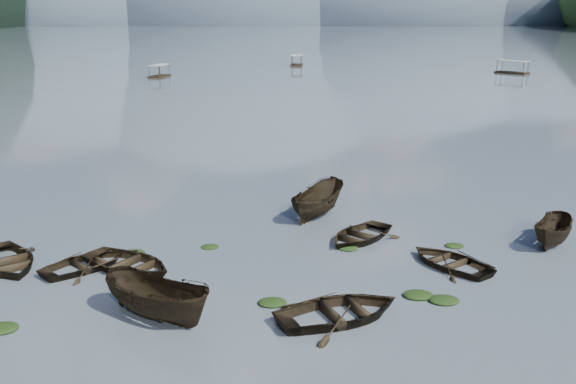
{
  "coord_description": "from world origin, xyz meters",
  "views": [
    {
      "loc": [
        -0.3,
        -20.12,
        10.9
      ],
      "look_at": [
        0.0,
        12.0,
        2.0
      ],
      "focal_mm": 40.0,
      "sensor_mm": 36.0,
      "label": 1
    }
  ],
  "objects_px": {
    "pontoon_centre": "(297,66)",
    "rowboat_3": "(450,266)",
    "rowboat_0": "(7,266)",
    "pontoon_left": "(160,77)"
  },
  "relations": [
    {
      "from": "rowboat_3",
      "to": "pontoon_centre",
      "type": "relative_size",
      "value": 0.68
    },
    {
      "from": "rowboat_0",
      "to": "pontoon_centre",
      "type": "distance_m",
      "value": 117.7
    },
    {
      "from": "rowboat_0",
      "to": "pontoon_centre",
      "type": "bearing_deg",
      "value": 47.19
    },
    {
      "from": "pontoon_centre",
      "to": "rowboat_3",
      "type": "bearing_deg",
      "value": -83.96
    },
    {
      "from": "pontoon_left",
      "to": "pontoon_centre",
      "type": "xyz_separation_m",
      "value": [
        25.39,
        26.23,
        0.0
      ]
    },
    {
      "from": "rowboat_3",
      "to": "pontoon_left",
      "type": "relative_size",
      "value": 0.74
    },
    {
      "from": "rowboat_3",
      "to": "pontoon_centre",
      "type": "height_order",
      "value": "pontoon_centre"
    },
    {
      "from": "rowboat_3",
      "to": "rowboat_0",
      "type": "bearing_deg",
      "value": -36.7
    },
    {
      "from": "rowboat_0",
      "to": "rowboat_3",
      "type": "bearing_deg",
      "value": -35.54
    },
    {
      "from": "rowboat_0",
      "to": "rowboat_3",
      "type": "height_order",
      "value": "rowboat_0"
    }
  ]
}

